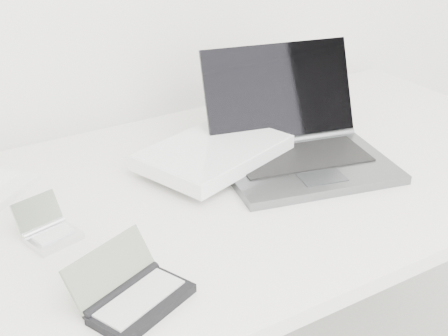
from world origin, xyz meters
TOP-DOWN VIEW (x-y plane):
  - desk at (0.00, 1.55)m, footprint 1.60×0.80m
  - laptop_large at (0.11, 1.59)m, footprint 0.55×0.43m
  - pda_silver at (-0.37, 1.54)m, footprint 0.10×0.11m
  - palmtop_charcoal at (-0.32, 1.30)m, footprint 0.19×0.17m

SIDE VIEW (x-z plane):
  - desk at x=0.00m, z-range 0.32..1.05m
  - pda_silver at x=-0.37m, z-range 0.71..0.78m
  - palmtop_charcoal at x=-0.32m, z-range 0.71..0.79m
  - laptop_large at x=0.11m, z-range 0.66..0.88m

